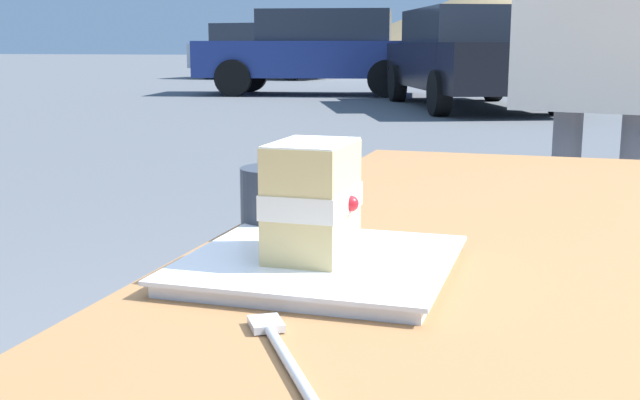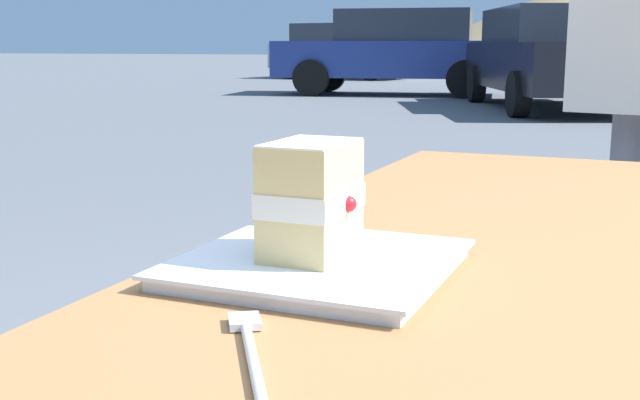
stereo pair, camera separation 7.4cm
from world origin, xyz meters
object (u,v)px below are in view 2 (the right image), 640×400
object	(u,v)px
parked_car_far	(396,51)
coffee_cup	(294,198)
parked_car_extra	(340,50)
patio_table	(639,339)
cake_slice	(312,199)
dessert_plate	(320,264)
parked_car_near	(552,56)
dessert_fork	(252,349)

from	to	relation	value
parked_car_far	coffee_cup	bearing A→B (deg)	-163.00
parked_car_far	parked_car_extra	bearing A→B (deg)	29.39
patio_table	cake_slice	bearing A→B (deg)	124.72
dessert_plate	parked_car_near	size ratio (longest dim) A/B	0.05
parked_car_near	parked_car_extra	world-z (taller)	parked_car_extra
dessert_plate	dessert_fork	distance (m)	0.21
dessert_plate	coffee_cup	distance (m)	0.18
dessert_plate	parked_car_extra	world-z (taller)	parked_car_extra
dessert_plate	coffee_cup	size ratio (longest dim) A/B	2.81
parked_car_extra	coffee_cup	bearing A→B (deg)	-158.73
coffee_cup	parked_car_near	xyz separation A→B (m)	(11.67, 1.11, 0.03)
parked_car_extra	cake_slice	bearing A→B (deg)	-158.66
dessert_fork	coffee_cup	size ratio (longest dim) A/B	1.74
parked_car_near	dessert_fork	bearing A→B (deg)	-174.10
cake_slice	dessert_fork	world-z (taller)	cake_slice
cake_slice	dessert_fork	distance (m)	0.22
cake_slice	parked_car_near	distance (m)	11.88
cake_slice	coffee_cup	distance (m)	0.17
dessert_plate	parked_car_near	xyz separation A→B (m)	(11.82, 1.21, 0.06)
dessert_plate	coffee_cup	xyz separation A→B (m)	(0.15, 0.09, 0.03)
parked_car_near	cake_slice	bearing A→B (deg)	-174.21
dessert_fork	dessert_plate	bearing A→B (deg)	9.84
coffee_cup	parked_car_far	size ratio (longest dim) A/B	0.02
parked_car_near	parked_car_extra	bearing A→B (deg)	37.24
coffee_cup	parked_car_extra	xyz separation A→B (m)	(20.93, 8.15, 0.05)
dessert_fork	coffee_cup	distance (m)	0.38
cake_slice	dessert_fork	bearing A→B (deg)	-168.04
patio_table	parked_car_far	distance (m)	14.84
parked_car_near	parked_car_extra	xyz separation A→B (m)	(9.25, 7.03, 0.02)
cake_slice	parked_car_far	distance (m)	14.95
dessert_plate	cake_slice	xyz separation A→B (m)	(0.00, 0.01, 0.06)
dessert_plate	parked_car_near	bearing A→B (deg)	5.83
dessert_plate	coffee_cup	bearing A→B (deg)	32.84
parked_car_extra	parked_car_near	bearing A→B (deg)	-142.76
dessert_fork	coffee_cup	bearing A→B (deg)	20.24
dessert_fork	coffee_cup	xyz separation A→B (m)	(0.35, 0.13, 0.04)
cake_slice	parked_car_extra	xyz separation A→B (m)	(21.07, 8.23, 0.02)
parked_car_far	dessert_plate	bearing A→B (deg)	-162.82
cake_slice	parked_car_far	world-z (taller)	parked_car_far
coffee_cup	parked_car_extra	distance (m)	22.46
parked_car_near	parked_car_far	xyz separation A→B (m)	(2.46, 3.21, 0.06)
patio_table	parked_car_extra	bearing A→B (deg)	22.22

